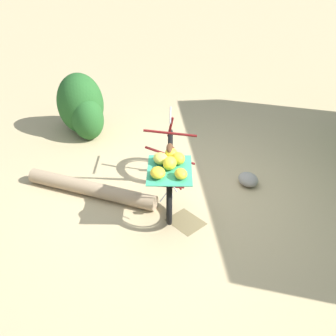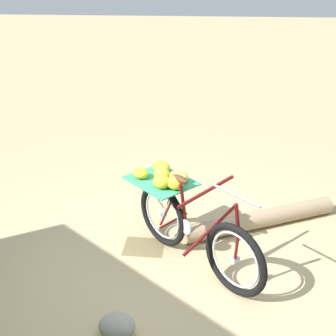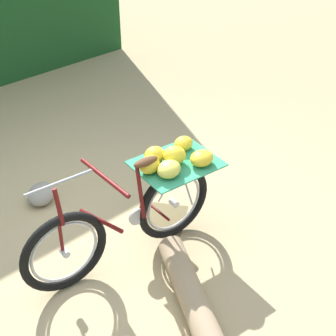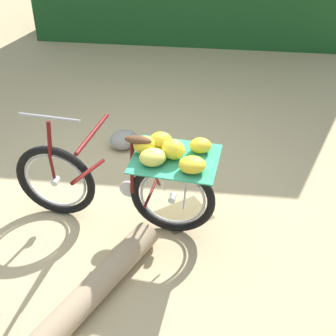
% 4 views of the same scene
% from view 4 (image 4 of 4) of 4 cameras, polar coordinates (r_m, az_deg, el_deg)
% --- Properties ---
extents(ground_plane, '(60.00, 60.00, 0.00)m').
position_cam_4_polar(ground_plane, '(4.81, -4.33, -3.41)').
color(ground_plane, tan).
extents(bicycle, '(1.50, 1.44, 1.03)m').
position_cam_4_polar(bicycle, '(4.22, -4.60, -1.23)').
color(bicycle, black).
rests_on(bicycle, ground_plane).
extents(fallen_log, '(1.85, 1.06, 0.21)m').
position_cam_4_polar(fallen_log, '(3.81, -11.00, -15.91)').
color(fallen_log, '#9E8466').
rests_on(fallen_log, ground_plane).
extents(path_stone, '(0.31, 0.26, 0.19)m').
position_cam_4_polar(path_stone, '(5.44, -5.05, 3.21)').
color(path_stone, gray).
rests_on(path_stone, ground_plane).
extents(leaf_litter_patch, '(0.44, 0.36, 0.01)m').
position_cam_4_polar(leaf_litter_patch, '(4.62, 1.87, -5.29)').
color(leaf_litter_patch, olive).
rests_on(leaf_litter_patch, ground_plane).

